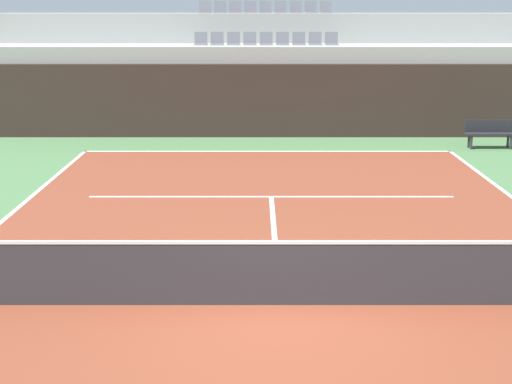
{
  "coord_description": "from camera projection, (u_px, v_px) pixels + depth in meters",
  "views": [
    {
      "loc": [
        -0.35,
        -10.21,
        4.19
      ],
      "look_at": [
        -0.31,
        2.0,
        1.2
      ],
      "focal_mm": 53.05,
      "sensor_mm": 36.0,
      "label": 1
    }
  ],
  "objects": [
    {
      "name": "court_surface",
      "position": [
        278.0,
        305.0,
        10.92
      ],
      "size": [
        11.0,
        24.0,
        0.01
      ],
      "primitive_type": "cube",
      "color": "brown",
      "rests_on": "ground_plane"
    },
    {
      "name": "stands_tier_upper",
      "position": [
        263.0,
        68.0,
        28.32
      ],
      "size": [
        19.85,
        2.4,
        3.98
      ],
      "primitive_type": "cube",
      "color": "#9E9E99",
      "rests_on": "ground_plane"
    },
    {
      "name": "centre_service_line",
      "position": [
        272.0,
        239.0,
        14.03
      ],
      "size": [
        0.1,
        6.4,
        0.0
      ],
      "primitive_type": "cube",
      "color": "white",
      "rests_on": "court_surface"
    },
    {
      "name": "service_line_far",
      "position": [
        269.0,
        197.0,
        17.13
      ],
      "size": [
        8.26,
        0.1,
        0.0
      ],
      "primitive_type": "cube",
      "color": "white",
      "rests_on": "court_surface"
    },
    {
      "name": "stands_tier_lower",
      "position": [
        264.0,
        88.0,
        26.12
      ],
      "size": [
        19.85,
        2.4,
        2.93
      ],
      "primitive_type": "cube",
      "color": "#9E9E99",
      "rests_on": "ground_plane"
    },
    {
      "name": "player_bench",
      "position": [
        487.0,
        132.0,
        23.01
      ],
      "size": [
        1.5,
        0.4,
        0.85
      ],
      "color": "#232328",
      "rests_on": "ground_plane"
    },
    {
      "name": "back_wall",
      "position": [
        264.0,
        101.0,
        24.87
      ],
      "size": [
        19.85,
        0.3,
        2.39
      ],
      "primitive_type": "cube",
      "color": "#33231E",
      "rests_on": "ground_plane"
    },
    {
      "name": "ground_plane",
      "position": [
        278.0,
        305.0,
        10.92
      ],
      "size": [
        80.0,
        80.0,
        0.0
      ],
      "primitive_type": "plane",
      "color": "#477042"
    },
    {
      "name": "tennis_net",
      "position": [
        278.0,
        272.0,
        10.8
      ],
      "size": [
        11.08,
        0.08,
        1.07
      ],
      "color": "black",
      "rests_on": "court_surface"
    },
    {
      "name": "seating_row_lower",
      "position": [
        264.0,
        41.0,
        25.83
      ],
      "size": [
        4.92,
        0.44,
        0.44
      ],
      "color": "slate",
      "rests_on": "stands_tier_lower"
    },
    {
      "name": "baseline_far",
      "position": [
        265.0,
        151.0,
        22.52
      ],
      "size": [
        11.0,
        0.1,
        0.0
      ],
      "primitive_type": "cube",
      "color": "white",
      "rests_on": "court_surface"
    },
    {
      "name": "seating_row_upper",
      "position": [
        263.0,
        10.0,
        27.91
      ],
      "size": [
        4.92,
        0.44,
        0.44
      ],
      "color": "slate",
      "rests_on": "stands_tier_upper"
    }
  ]
}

